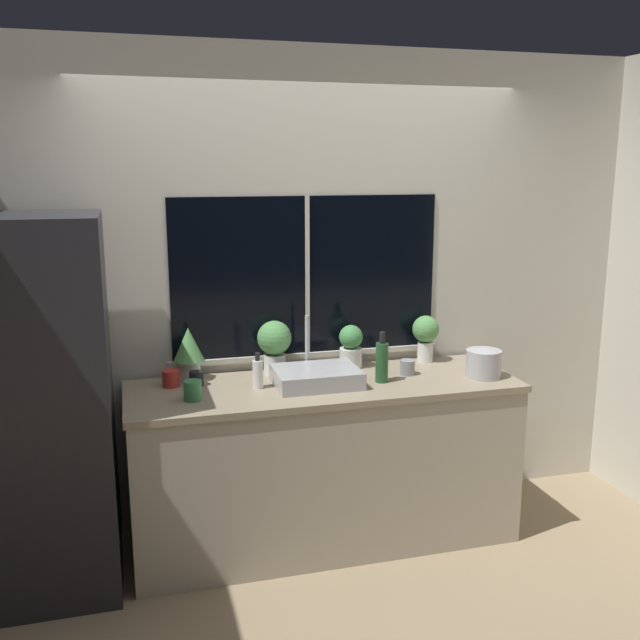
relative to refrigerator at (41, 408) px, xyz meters
The scene contains 17 objects.
ground_plane 1.72m from the refrigerator, 11.14° to the right, with size 14.00×14.00×0.00m, color #937F60.
wall_back 1.55m from the refrigerator, 17.51° to the left, with size 8.00×0.09×2.70m.
wall_right 3.69m from the refrigerator, 19.46° to the left, with size 0.06×7.00×2.70m.
counter 1.50m from the refrigerator, ahead, with size 2.10×0.68×0.91m.
refrigerator is the anchor object (origin of this frame).
sink 1.38m from the refrigerator, ahead, with size 0.45×0.39×0.34m.
potted_plant_far_left 0.81m from the refrigerator, 22.90° to the left, with size 0.17×0.17×0.29m.
potted_plant_center_left 1.26m from the refrigerator, 14.39° to the left, with size 0.19×0.19×0.30m.
potted_plant_center_right 1.69m from the refrigerator, 10.59° to the left, with size 0.14×0.14×0.25m.
potted_plant_far_right 2.15m from the refrigerator, ahead, with size 0.16×0.16×0.28m.
soap_bottle 1.07m from the refrigerator, ahead, with size 0.05×0.05×0.19m.
bottle_tall 1.73m from the refrigerator, ahead, with size 0.07×0.07×0.28m.
mug_black 0.78m from the refrigerator, 14.36° to the left, with size 0.08×0.08×0.08m.
mug_grey 1.92m from the refrigerator, ahead, with size 0.08×0.08×0.08m.
mug_red 0.66m from the refrigerator, 18.82° to the left, with size 0.09×0.09×0.09m.
mug_green 0.72m from the refrigerator, ahead, with size 0.09×0.09×0.10m.
kettle 2.30m from the refrigerator, ahead, with size 0.19×0.19×0.17m.
Camera 1 is at (-1.00, -3.20, 2.06)m, focal length 40.00 mm.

